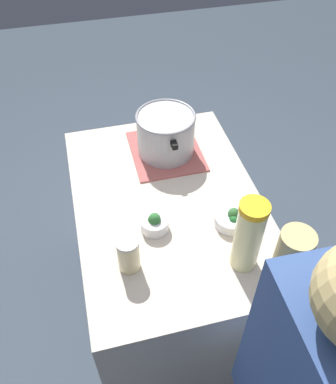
% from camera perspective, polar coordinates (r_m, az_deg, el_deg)
% --- Properties ---
extents(ground_plane, '(8.00, 8.00, 0.00)m').
position_cam_1_polar(ground_plane, '(2.42, 0.00, -16.10)').
color(ground_plane, '#404C59').
extents(counter_slab, '(1.11, 0.76, 0.92)m').
position_cam_1_polar(counter_slab, '(2.03, 0.00, -10.03)').
color(counter_slab, beige).
rests_on(counter_slab, ground_plane).
extents(dish_cloth, '(0.35, 0.31, 0.01)m').
position_cam_1_polar(dish_cloth, '(1.89, -0.31, 5.75)').
color(dish_cloth, '#B55C57').
rests_on(dish_cloth, counter_slab).
extents(cooking_pot, '(0.33, 0.26, 0.20)m').
position_cam_1_polar(cooking_pot, '(1.82, -0.32, 8.27)').
color(cooking_pot, '#B7B7BC').
rests_on(cooking_pot, dish_cloth).
extents(lemonade_pitcher, '(0.10, 0.10, 0.30)m').
position_cam_1_polar(lemonade_pitcher, '(1.39, 11.18, -6.01)').
color(lemonade_pitcher, '#F1ECA1').
rests_on(lemonade_pitcher, counter_slab).
extents(mason_jar, '(0.08, 0.08, 0.15)m').
position_cam_1_polar(mason_jar, '(1.42, -5.56, -8.62)').
color(mason_jar, beige).
rests_on(mason_jar, counter_slab).
extents(broccoli_bowl_front, '(0.11, 0.11, 0.09)m').
position_cam_1_polar(broccoli_bowl_front, '(1.55, -1.91, -4.30)').
color(broccoli_bowl_front, silver).
rests_on(broccoli_bowl_front, counter_slab).
extents(broccoli_bowl_center, '(0.13, 0.13, 0.08)m').
position_cam_1_polar(broccoli_bowl_center, '(1.59, 8.88, -3.75)').
color(broccoli_bowl_center, silver).
rests_on(broccoli_bowl_center, counter_slab).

